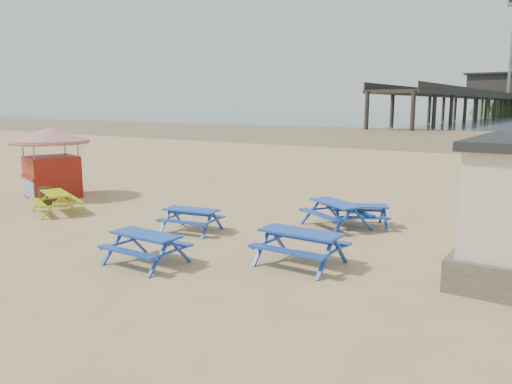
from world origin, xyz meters
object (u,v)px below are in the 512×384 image
Objects in this scene: picnic_table_yellow at (57,203)px; ice_cream_kiosk at (50,153)px; litter_bin at (45,197)px; picnic_table_blue_b at (336,215)px.

picnic_table_yellow is 0.54× the size of ice_cream_kiosk.
ice_cream_kiosk is 2.56m from litter_bin.
picnic_table_yellow is at bearing -19.03° from litter_bin.
picnic_table_yellow is (-9.27, -3.74, -0.03)m from picnic_table_blue_b.
litter_bin is (-1.48, 0.51, -0.00)m from picnic_table_yellow.
picnic_table_yellow is at bearing -14.09° from ice_cream_kiosk.
ice_cream_kiosk is 5.53× the size of litter_bin.
litter_bin is at bearing -134.09° from picnic_table_blue_b.
ice_cream_kiosk is at bearing 170.38° from picnic_table_yellow.
litter_bin is (1.56, -1.38, -1.48)m from ice_cream_kiosk.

